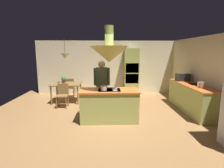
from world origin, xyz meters
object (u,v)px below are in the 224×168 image
(dining_table, at_px, (66,86))
(cup_on_table, at_px, (60,83))
(chair_by_back_wall, at_px, (70,86))
(canister_flour, at_px, (202,85))
(canister_sugar, at_px, (199,84))
(cooking_pot_on_cooktop, at_px, (104,88))
(chair_facing_island, at_px, (63,94))
(microwave_on_counter, at_px, (183,77))
(kitchen_island, at_px, (109,105))
(person_at_island, at_px, (102,83))
(potted_plant_on_table, at_px, (64,80))
(oven_tower, at_px, (131,72))

(dining_table, distance_m, cup_on_table, 0.33)
(chair_by_back_wall, relative_size, canister_flour, 4.54)
(canister_flour, height_order, canister_sugar, canister_flour)
(cooking_pot_on_cooktop, bearing_deg, chair_facing_island, 135.09)
(cup_on_table, height_order, microwave_on_counter, microwave_on_counter)
(kitchen_island, bearing_deg, chair_by_back_wall, 121.31)
(person_at_island, relative_size, canister_sugar, 11.30)
(cup_on_table, height_order, canister_flour, canister_flour)
(potted_plant_on_table, bearing_deg, chair_facing_island, -83.24)
(kitchen_island, relative_size, oven_tower, 0.79)
(person_at_island, xyz_separation_m, chair_by_back_wall, (-1.47, 2.13, -0.51))
(chair_facing_island, bearing_deg, person_at_island, -26.63)
(chair_facing_island, bearing_deg, dining_table, 90.00)
(dining_table, xyz_separation_m, canister_sugar, (4.54, -1.76, 0.35))
(kitchen_island, bearing_deg, cup_on_table, 135.25)
(chair_facing_island, height_order, cooking_pot_on_cooktop, cooking_pot_on_cooktop)
(cup_on_table, bearing_deg, canister_flour, -19.80)
(canister_flour, relative_size, microwave_on_counter, 0.42)
(dining_table, distance_m, canister_flour, 4.95)
(person_at_island, bearing_deg, chair_facing_island, 153.37)
(oven_tower, xyz_separation_m, cup_on_table, (-2.98, -1.38, -0.29))
(dining_table, relative_size, person_at_island, 0.65)
(microwave_on_counter, bearing_deg, oven_tower, 136.00)
(chair_facing_island, relative_size, potted_plant_on_table, 2.90)
(chair_by_back_wall, relative_size, cup_on_table, 9.67)
(chair_facing_island, distance_m, canister_flour, 4.74)
(cup_on_table, distance_m, microwave_on_counter, 4.74)
(kitchen_island, xyz_separation_m, cooking_pot_on_cooktop, (-0.16, -0.13, 0.54))
(dining_table, height_order, potted_plant_on_table, potted_plant_on_table)
(dining_table, height_order, chair_facing_island, chair_facing_island)
(dining_table, distance_m, person_at_island, 2.08)
(potted_plant_on_table, xyz_separation_m, canister_sugar, (4.61, -1.68, 0.09))
(person_at_island, distance_m, cooking_pot_on_cooktop, 0.80)
(chair_facing_island, distance_m, canister_sugar, 4.69)
(dining_table, xyz_separation_m, chair_facing_island, (0.00, -0.70, -0.16))
(oven_tower, height_order, cup_on_table, oven_tower)
(kitchen_island, bearing_deg, chair_facing_island, 140.43)
(dining_table, distance_m, cooking_pot_on_cooktop, 2.73)
(oven_tower, distance_m, potted_plant_on_table, 3.13)
(chair_by_back_wall, relative_size, cooking_pot_on_cooktop, 4.83)
(cup_on_table, bearing_deg, kitchen_island, -44.75)
(oven_tower, bearing_deg, dining_table, -157.79)
(oven_tower, relative_size, person_at_island, 1.24)
(chair_facing_island, bearing_deg, cup_on_table, 111.36)
(potted_plant_on_table, distance_m, cooking_pot_on_cooktop, 2.69)
(chair_by_back_wall, bearing_deg, dining_table, 90.00)
(dining_table, bearing_deg, chair_by_back_wall, 90.00)
(oven_tower, xyz_separation_m, dining_table, (-2.80, -1.14, -0.42))
(canister_sugar, bearing_deg, oven_tower, 120.97)
(canister_sugar, bearing_deg, potted_plant_on_table, 160.03)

